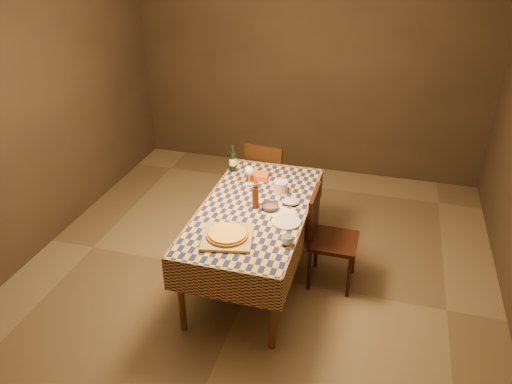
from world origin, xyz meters
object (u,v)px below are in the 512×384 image
Objects in this scene: bowl at (270,207)px; chair_right at (325,233)px; cutting_board at (227,237)px; wine_bottle at (233,161)px; white_plate at (286,222)px; pizza at (227,234)px; dining_table at (254,215)px; chair_far at (267,177)px.

bowl is 0.17× the size of chair_right.
wine_bottle is at bearing 106.07° from cutting_board.
white_plate is at bearing 41.80° from cutting_board.
wine_bottle is at bearing 106.07° from pizza.
chair_right reaches higher than dining_table.
pizza reaches higher than bowl.
chair_right is (0.70, 0.66, -0.29)m from pizza.
pizza is at bearing -138.20° from white_plate.
cutting_board reaches higher than dining_table.
chair_right is at bearing 43.34° from cutting_board.
chair_far is at bearing 93.13° from cutting_board.
chair_right is (0.70, 0.66, -0.26)m from cutting_board.
dining_table is 1.10m from chair_far.
bowl is at bearing -74.22° from chair_far.
chair_far is 1.00× the size of chair_right.
dining_table is 1.98× the size of chair_far.
bowl reaches higher than dining_table.
chair_right reaches higher than white_plate.
wine_bottle reaches higher than cutting_board.
bowl is at bearing 68.06° from cutting_board.
chair_far is at bearing 129.98° from chair_right.
chair_far is (-0.30, 1.07, -0.27)m from bowl.
wine_bottle is at bearing -120.45° from chair_far.
cutting_board is at bearing 0.00° from pizza.
bowl is 1.15m from chair_far.
dining_table is at bearing -81.39° from chair_far.
wine_bottle is 1.21m from chair_right.
cutting_board is 1.23m from wine_bottle.
chair_right is at bearing 45.26° from white_plate.
chair_right is (1.04, -0.51, -0.35)m from wine_bottle.
chair_far is (-0.16, 1.08, -0.17)m from dining_table.
dining_table is at bearing -167.82° from chair_right.
white_plate is 0.27× the size of chair_far.
dining_table is 6.51× the size of wine_bottle.
pizza is at bearing -86.87° from chair_far.
bowl is (0.21, 0.53, 0.01)m from cutting_board.
chair_right is at bearing 12.18° from dining_table.
chair_far reaches higher than pizza.
pizza is 1.63m from chair_far.
cutting_board is 0.92× the size of pizza.
chair_far is (-0.49, 1.25, -0.25)m from white_plate.
white_plate is (0.33, -0.17, 0.08)m from dining_table.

